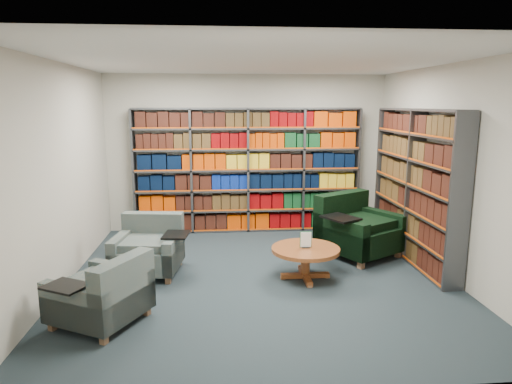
{
  "coord_description": "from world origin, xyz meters",
  "views": [
    {
      "loc": [
        -0.54,
        -5.74,
        2.29
      ],
      "look_at": [
        0.0,
        0.6,
        1.05
      ],
      "focal_mm": 32.0,
      "sensor_mm": 36.0,
      "label": 1
    }
  ],
  "objects": [
    {
      "name": "room_shell",
      "position": [
        0.0,
        0.0,
        1.4
      ],
      "size": [
        5.02,
        5.02,
        2.82
      ],
      "color": "#1C282E",
      "rests_on": "ground"
    },
    {
      "name": "chair_teal_left",
      "position": [
        -1.49,
        0.37,
        0.31
      ],
      "size": [
        1.06,
        0.95,
        0.77
      ],
      "color": "#072B3F",
      "rests_on": "ground"
    },
    {
      "name": "bookshelf_back",
      "position": [
        0.0,
        2.34,
        1.1
      ],
      "size": [
        4.0,
        0.28,
        2.2
      ],
      "color": "#47494F",
      "rests_on": "ground"
    },
    {
      "name": "coffee_table",
      "position": [
        0.6,
        -0.08,
        0.34
      ],
      "size": [
        0.9,
        0.9,
        0.63
      ],
      "color": "#9E5223",
      "rests_on": "ground"
    },
    {
      "name": "bookshelf_right",
      "position": [
        2.34,
        0.6,
        1.1
      ],
      "size": [
        0.28,
        2.5,
        2.2
      ],
      "color": "#47494F",
      "rests_on": "ground"
    },
    {
      "name": "chair_green_right",
      "position": [
        1.55,
        0.87,
        0.37
      ],
      "size": [
        1.38,
        1.38,
        0.92
      ],
      "color": "black",
      "rests_on": "ground"
    },
    {
      "name": "chair_teal_front",
      "position": [
        -1.73,
        -1.16,
        0.3
      ],
      "size": [
        1.11,
        1.11,
        0.75
      ],
      "color": "#072B3F",
      "rests_on": "ground"
    }
  ]
}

